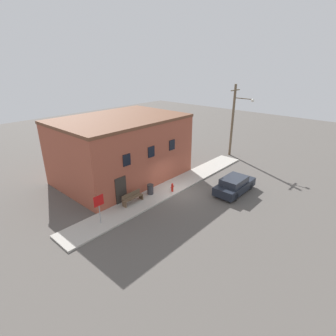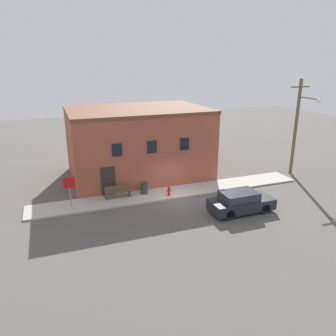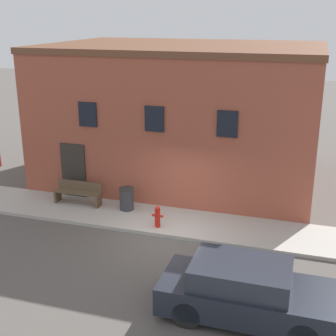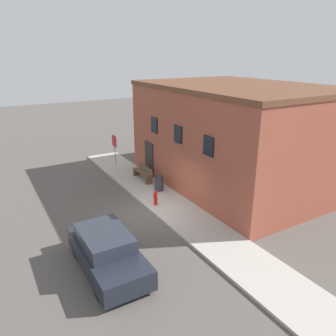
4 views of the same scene
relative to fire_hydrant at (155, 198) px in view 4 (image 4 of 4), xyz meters
name	(u,v)px [view 4 (image 4 of 4)]	position (x,y,z in m)	size (l,w,h in m)	color
ground_plane	(152,213)	(0.53, -0.48, -0.49)	(80.00, 80.00, 0.00)	#56514C
sidewalk	(172,207)	(0.53, 0.63, -0.43)	(20.35, 2.22, 0.12)	#B2ADA3
brick_building	(236,135)	(-0.67, 5.59, 2.36)	(11.12, 7.83, 5.69)	#9E4C38
fire_hydrant	(155,198)	(0.00, 0.00, 0.00)	(0.39, 0.18, 0.74)	red
stop_sign	(114,145)	(-6.69, 0.53, 1.09)	(0.74, 0.06, 2.07)	gray
bench	(143,172)	(-3.46, 1.03, 0.06)	(1.77, 0.44, 0.83)	brown
trash_bin	(159,183)	(-1.53, 1.04, 0.04)	(0.53, 0.53, 0.83)	#333338
parked_car	(107,251)	(3.50, -3.82, 0.18)	(4.17, 1.77, 1.40)	black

